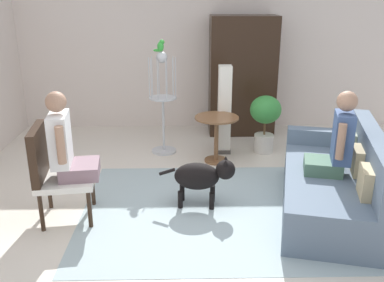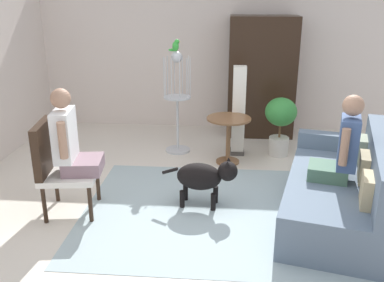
% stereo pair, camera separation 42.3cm
% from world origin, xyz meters
% --- Properties ---
extents(ground_plane, '(7.45, 7.45, 0.00)m').
position_xyz_m(ground_plane, '(0.00, 0.00, 0.00)').
color(ground_plane, beige).
extents(back_wall, '(6.79, 0.12, 2.53)m').
position_xyz_m(back_wall, '(0.00, 3.17, 1.27)').
color(back_wall, silver).
rests_on(back_wall, ground).
extents(area_rug, '(2.87, 2.34, 0.01)m').
position_xyz_m(area_rug, '(-0.03, 0.02, 0.00)').
color(area_rug, '#9EB2B7').
rests_on(area_rug, ground).
extents(couch, '(1.39, 2.14, 0.90)m').
position_xyz_m(couch, '(1.26, 0.00, 0.31)').
color(couch, slate).
rests_on(couch, ground).
extents(armchair, '(0.63, 0.65, 1.00)m').
position_xyz_m(armchair, '(-1.70, -0.11, 0.58)').
color(armchair, black).
rests_on(armchair, ground).
extents(person_on_couch, '(0.52, 0.49, 0.88)m').
position_xyz_m(person_on_couch, '(1.21, -0.01, 0.80)').
color(person_on_couch, '#486D58').
extents(person_on_armchair, '(0.50, 0.56, 0.89)m').
position_xyz_m(person_on_armchair, '(-1.54, -0.09, 0.81)').
color(person_on_armchair, gray).
extents(round_end_table, '(0.60, 0.60, 0.65)m').
position_xyz_m(round_end_table, '(0.09, 1.43, 0.45)').
color(round_end_table, brown).
rests_on(round_end_table, ground).
extents(dog, '(0.83, 0.35, 0.57)m').
position_xyz_m(dog, '(-0.17, 0.15, 0.35)').
color(dog, black).
rests_on(dog, ground).
extents(bird_cage_stand, '(0.39, 0.39, 1.47)m').
position_xyz_m(bird_cage_stand, '(-0.66, 1.83, 0.73)').
color(bird_cage_stand, silver).
rests_on(bird_cage_stand, ground).
extents(parrot, '(0.17, 0.10, 0.17)m').
position_xyz_m(parrot, '(-0.67, 1.83, 1.55)').
color(parrot, green).
rests_on(parrot, bird_cage_stand).
extents(potted_plant, '(0.45, 0.45, 0.85)m').
position_xyz_m(potted_plant, '(0.82, 1.79, 0.54)').
color(potted_plant, beige).
rests_on(potted_plant, ground).
extents(column_lamp, '(0.20, 0.20, 1.28)m').
position_xyz_m(column_lamp, '(0.23, 1.79, 0.64)').
color(column_lamp, '#4C4742').
rests_on(column_lamp, ground).
extents(armoire_cabinet, '(1.06, 0.56, 1.90)m').
position_xyz_m(armoire_cabinet, '(0.60, 2.76, 0.95)').
color(armoire_cabinet, black).
rests_on(armoire_cabinet, ground).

